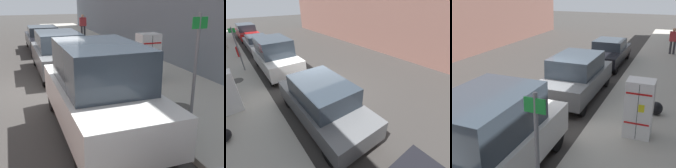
{
  "view_description": "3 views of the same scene",
  "coord_description": "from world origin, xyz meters",
  "views": [
    {
      "loc": [
        0.98,
        9.71,
        3.19
      ],
      "look_at": [
        -1.52,
        2.82,
        0.85
      ],
      "focal_mm": 45.0,
      "sensor_mm": 36.0,
      "label": 1
    },
    {
      "loc": [
        -3.13,
        -5.98,
        4.26
      ],
      "look_at": [
        0.24,
        -1.44,
        1.0
      ],
      "focal_mm": 24.0,
      "sensor_mm": 36.0,
      "label": 2
    },
    {
      "loc": [
        -4.55,
        8.21,
        4.32
      ],
      "look_at": [
        -0.95,
        -0.49,
        1.02
      ],
      "focal_mm": 45.0,
      "sensor_mm": 36.0,
      "label": 3
    }
  ],
  "objects": [
    {
      "name": "ground_plane",
      "position": [
        0.0,
        0.0,
        0.0
      ],
      "size": [
        80.0,
        80.0,
        0.0
      ],
      "primitive_type": "plane",
      "color": "#383533"
    },
    {
      "name": "sidewalk_slab",
      "position": [
        -4.02,
        0.0,
        0.08
      ],
      "size": [
        3.69,
        44.0,
        0.16
      ],
      "primitive_type": "cube",
      "color": "#B2ADA0",
      "rests_on": "ground"
    },
    {
      "name": "discarded_refrigerator",
      "position": [
        -3.73,
        0.62,
        1.01
      ],
      "size": [
        0.77,
        0.63,
        1.71
      ],
      "color": "white",
      "rests_on": "sidewalk_slab"
    },
    {
      "name": "street_sign_post",
      "position": [
        -2.69,
        4.84,
        1.66
      ],
      "size": [
        0.36,
        0.07,
        2.69
      ],
      "color": "slate",
      "rests_on": "sidewalk_slab"
    },
    {
      "name": "trash_bag",
      "position": [
        -4.11,
        -1.06,
        0.38
      ],
      "size": [
        0.45,
        0.45,
        0.45
      ],
      "primitive_type": "sphere",
      "color": "black",
      "rests_on": "sidewalk_slab"
    },
    {
      "name": "pedestrian_walking_far",
      "position": [
        -4.2,
        -10.83,
        1.12
      ],
      "size": [
        0.48,
        0.22,
        1.67
      ],
      "rotation": [
        0.0,
        0.0,
        5.0
      ],
      "color": "#333338",
      "rests_on": "sidewalk_slab"
    },
    {
      "name": "parked_sedan_dark",
      "position": [
        -0.88,
        -7.41,
        0.74
      ],
      "size": [
        1.82,
        4.6,
        1.41
      ],
      "color": "black",
      "rests_on": "ground"
    },
    {
      "name": "parked_suv_gray",
      "position": [
        -0.88,
        -1.98,
        0.89
      ],
      "size": [
        1.88,
        4.5,
        1.73
      ],
      "color": "slate",
      "rests_on": "ground"
    },
    {
      "name": "parked_van_white",
      "position": [
        -0.88,
        3.78,
        1.07
      ],
      "size": [
        1.99,
        4.71,
        2.16
      ],
      "color": "silver",
      "rests_on": "ground"
    }
  ]
}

